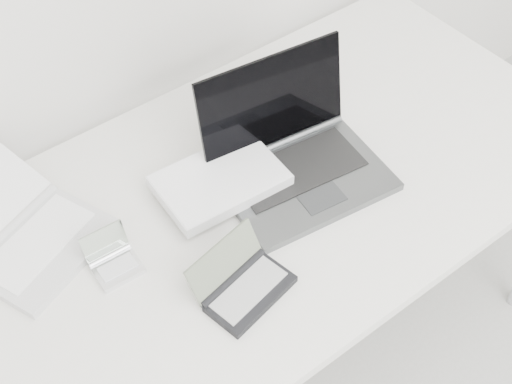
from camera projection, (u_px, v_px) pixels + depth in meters
desk at (256, 206)px, 1.61m from camera, size 1.60×0.80×0.73m
laptop_large at (269, 166)px, 1.57m from camera, size 0.50×0.34×0.24m
netbook_open_white at (25, 235)px, 1.47m from camera, size 0.37×0.42×0.09m
pda_silver at (114, 261)px, 1.43m from camera, size 0.10×0.10×0.08m
palmtop_charcoal at (243, 285)px, 1.39m from camera, size 0.20×0.17×0.09m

